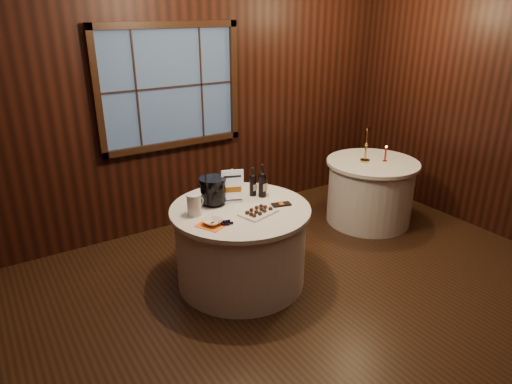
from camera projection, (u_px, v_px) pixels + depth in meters
ground at (306, 339)px, 3.64m from camera, size 6.00×6.00×0.00m
back_wall at (170, 96)px, 4.99m from camera, size 6.00×0.10×3.00m
main_table at (241, 245)px, 4.27m from camera, size 1.28×1.28×0.77m
side_table at (370, 191)px, 5.50m from camera, size 1.08×1.08×0.77m
sign_stand at (233, 190)px, 4.21m from camera, size 0.19×0.15×0.33m
port_bottle_left at (253, 184)px, 4.35m from camera, size 0.07×0.07×0.28m
port_bottle_right at (262, 183)px, 4.32m from camera, size 0.08×0.08×0.32m
ice_bucket at (213, 190)px, 4.15m from camera, size 0.25×0.25×0.25m
chocolate_plate at (258, 212)px, 3.99m from camera, size 0.36×0.28×0.05m
chocolate_box at (281, 204)px, 4.17m from camera, size 0.19×0.13×0.01m
grape_bunch at (226, 222)px, 3.81m from camera, size 0.17×0.10×0.04m
glass_pitcher at (194, 204)px, 3.95m from camera, size 0.18×0.13×0.19m
orange_napkin at (213, 224)px, 3.80m from camera, size 0.30×0.30×0.00m
cracker_bowl at (213, 222)px, 3.80m from camera, size 0.21×0.21×0.04m
brass_candlestick at (366, 149)px, 5.30m from camera, size 0.11×0.11×0.41m
red_candle at (385, 155)px, 5.32m from camera, size 0.05×0.05×0.19m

